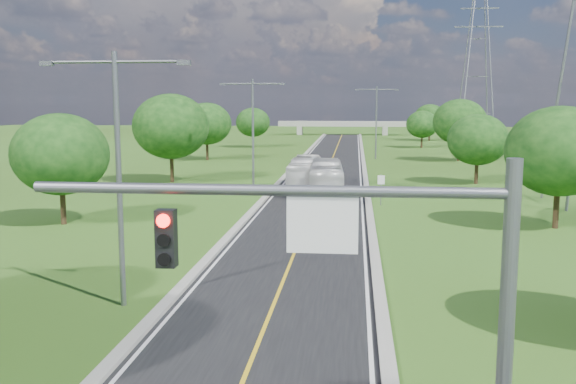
# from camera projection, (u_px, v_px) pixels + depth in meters

# --- Properties ---
(ground) EXTENTS (260.00, 260.00, 0.00)m
(ground) POSITION_uv_depth(u_px,v_px,m) (327.00, 173.00, 72.34)
(ground) COLOR #2F4D15
(ground) RESTS_ON ground
(road) EXTENTS (8.00, 150.00, 0.06)m
(road) POSITION_uv_depth(u_px,v_px,m) (329.00, 167.00, 78.24)
(road) COLOR black
(road) RESTS_ON ground
(curb_left) EXTENTS (0.50, 150.00, 0.22)m
(curb_left) POSITION_uv_depth(u_px,v_px,m) (294.00, 166.00, 78.67)
(curb_left) COLOR gray
(curb_left) RESTS_ON ground
(curb_right) EXTENTS (0.50, 150.00, 0.22)m
(curb_right) POSITION_uv_depth(u_px,v_px,m) (364.00, 167.00, 77.79)
(curb_right) COLOR gray
(curb_right) RESTS_ON ground
(signal_mast) EXTENTS (8.54, 0.33, 7.20)m
(signal_mast) POSITION_uv_depth(u_px,v_px,m) (384.00, 288.00, 11.21)
(signal_mast) COLOR slate
(signal_mast) RESTS_ON ground
(speed_limit_sign) EXTENTS (0.55, 0.09, 2.40)m
(speed_limit_sign) POSITION_uv_depth(u_px,v_px,m) (381.00, 185.00, 49.90)
(speed_limit_sign) COLOR slate
(speed_limit_sign) RESTS_ON ground
(overpass) EXTENTS (30.00, 3.00, 3.20)m
(overpass) POSITION_uv_depth(u_px,v_px,m) (342.00, 125.00, 150.74)
(overpass) COLOR gray
(overpass) RESTS_ON ground
(streetlight_near_left) EXTENTS (5.90, 0.25, 10.00)m
(streetlight_near_left) POSITION_uv_depth(u_px,v_px,m) (118.00, 158.00, 24.86)
(streetlight_near_left) COLOR slate
(streetlight_near_left) RESTS_ON ground
(streetlight_mid_left) EXTENTS (5.90, 0.25, 10.00)m
(streetlight_mid_left) POSITION_uv_depth(u_px,v_px,m) (253.00, 125.00, 57.34)
(streetlight_mid_left) COLOR slate
(streetlight_mid_left) RESTS_ON ground
(streetlight_far_right) EXTENTS (5.90, 0.25, 10.00)m
(streetlight_far_right) POSITION_uv_depth(u_px,v_px,m) (376.00, 116.00, 88.59)
(streetlight_far_right) COLOR slate
(streetlight_far_right) RESTS_ON ground
(power_tower_far) EXTENTS (9.00, 6.40, 28.00)m
(power_tower_far) POSITION_uv_depth(u_px,v_px,m) (477.00, 69.00, 121.80)
(power_tower_far) COLOR slate
(power_tower_far) RESTS_ON ground
(tree_lb) EXTENTS (6.30, 6.30, 7.33)m
(tree_lb) POSITION_uv_depth(u_px,v_px,m) (60.00, 154.00, 41.83)
(tree_lb) COLOR black
(tree_lb) RESTS_ON ground
(tree_lc) EXTENTS (7.56, 7.56, 8.79)m
(tree_lc) POSITION_uv_depth(u_px,v_px,m) (171.00, 126.00, 63.25)
(tree_lc) COLOR black
(tree_lc) RESTS_ON ground
(tree_ld) EXTENTS (6.72, 6.72, 7.82)m
(tree_ld) POSITION_uv_depth(u_px,v_px,m) (207.00, 124.00, 87.17)
(tree_ld) COLOR black
(tree_ld) RESTS_ON ground
(tree_le) EXTENTS (5.88, 5.88, 6.84)m
(tree_le) POSITION_uv_depth(u_px,v_px,m) (253.00, 122.00, 110.62)
(tree_le) COLOR black
(tree_le) RESTS_ON ground
(tree_rb) EXTENTS (6.72, 6.72, 7.82)m
(tree_rb) POSITION_uv_depth(u_px,v_px,m) (560.00, 151.00, 40.44)
(tree_rb) COLOR black
(tree_rb) RESTS_ON ground
(tree_rc) EXTENTS (5.88, 5.88, 6.84)m
(tree_rc) POSITION_uv_depth(u_px,v_px,m) (478.00, 140.00, 62.29)
(tree_rc) COLOR black
(tree_rc) RESTS_ON ground
(tree_rd) EXTENTS (7.14, 7.14, 8.30)m
(tree_rd) POSITION_uv_depth(u_px,v_px,m) (460.00, 122.00, 85.58)
(tree_rd) COLOR black
(tree_rd) RESTS_ON ground
(tree_re) EXTENTS (5.46, 5.46, 6.35)m
(tree_re) POSITION_uv_depth(u_px,v_px,m) (422.00, 124.00, 109.64)
(tree_re) COLOR black
(tree_re) RESTS_ON ground
(tree_rf) EXTENTS (6.30, 6.30, 7.33)m
(tree_rf) POSITION_uv_depth(u_px,v_px,m) (430.00, 118.00, 128.88)
(tree_rf) COLOR black
(tree_rf) RESTS_ON ground
(bus_outbound) EXTENTS (3.16, 11.23, 3.10)m
(bus_outbound) POSITION_uv_depth(u_px,v_px,m) (326.00, 180.00, 52.78)
(bus_outbound) COLOR silver
(bus_outbound) RESTS_ON road
(bus_inbound) EXTENTS (2.60, 10.64, 2.96)m
(bus_inbound) POSITION_uv_depth(u_px,v_px,m) (305.00, 174.00, 57.75)
(bus_inbound) COLOR white
(bus_inbound) RESTS_ON road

